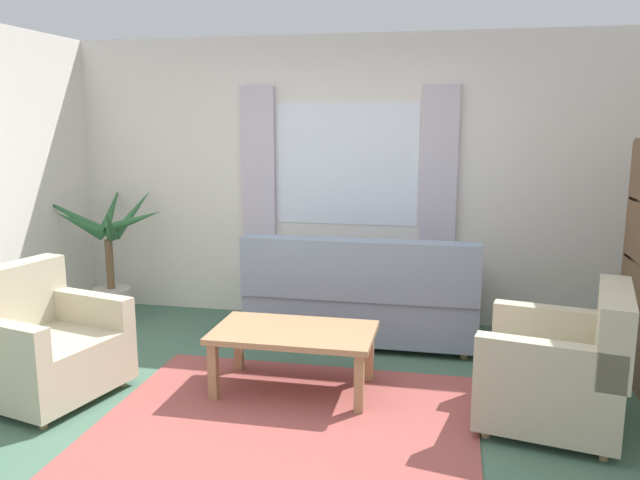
{
  "coord_description": "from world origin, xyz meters",
  "views": [
    {
      "loc": [
        0.93,
        -3.51,
        1.85
      ],
      "look_at": [
        0.06,
        0.7,
        1.03
      ],
      "focal_mm": 35.5,
      "sensor_mm": 36.0,
      "label": 1
    }
  ],
  "objects": [
    {
      "name": "area_rug",
      "position": [
        0.0,
        0.0,
        0.01
      ],
      "size": [
        2.31,
        1.87,
        0.01
      ],
      "primitive_type": "cube",
      "color": "#9E4C47",
      "rests_on": "ground_plane"
    },
    {
      "name": "potted_plant",
      "position": [
        -2.14,
        1.69,
        0.55
      ],
      "size": [
        1.21,
        1.07,
        1.25
      ],
      "color": "#B7B2A8",
      "rests_on": "ground_plane"
    },
    {
      "name": "armchair_left",
      "position": [
        -1.74,
        0.07,
        0.35
      ],
      "size": [
        1.0,
        1.01,
        0.88
      ],
      "rotation": [
        0.0,
        0.0,
        1.33
      ],
      "color": "#BCB293",
      "rests_on": "ground_plane"
    },
    {
      "name": "wall_back",
      "position": [
        0.0,
        2.26,
        1.3
      ],
      "size": [
        5.32,
        0.12,
        2.6
      ],
      "primitive_type": "cube",
      "color": "silver",
      "rests_on": "ground_plane"
    },
    {
      "name": "armchair_right",
      "position": [
        1.64,
        0.33,
        0.35
      ],
      "size": [
        0.97,
        0.99,
        0.88
      ],
      "rotation": [
        0.0,
        0.0,
        -1.78
      ],
      "color": "#BCB293",
      "rests_on": "ground_plane"
    },
    {
      "name": "ground_plane",
      "position": [
        0.0,
        0.0,
        0.0
      ],
      "size": [
        6.24,
        6.24,
        0.0
      ],
      "primitive_type": "plane",
      "color": "#476B56"
    },
    {
      "name": "window_with_curtains",
      "position": [
        0.0,
        2.18,
        1.45
      ],
      "size": [
        1.98,
        0.07,
        1.4
      ],
      "color": "white"
    },
    {
      "name": "couch",
      "position": [
        0.24,
        1.58,
        0.37
      ],
      "size": [
        1.9,
        0.82,
        0.92
      ],
      "rotation": [
        0.0,
        0.0,
        3.14
      ],
      "color": "gray",
      "rests_on": "ground_plane"
    },
    {
      "name": "coffee_table",
      "position": [
        -0.08,
        0.49,
        0.38
      ],
      "size": [
        1.1,
        0.64,
        0.44
      ],
      "color": "#A87F56",
      "rests_on": "ground_plane"
    }
  ]
}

